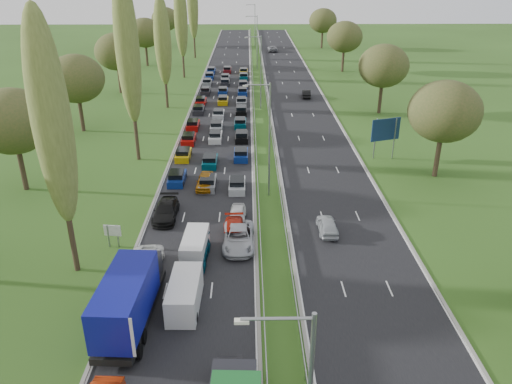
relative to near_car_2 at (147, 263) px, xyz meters
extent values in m
plane|color=#2B4A17|center=(10.31, 51.26, -0.72)|extent=(260.00, 260.00, 0.00)
cube|color=black|center=(3.56, 53.76, -0.72)|extent=(10.50, 215.00, 0.04)
cube|color=black|center=(17.06, 53.76, -0.72)|extent=(10.50, 215.00, 0.04)
cube|color=gray|center=(9.16, 53.76, -0.17)|extent=(0.06, 215.00, 0.32)
cube|color=gray|center=(11.46, 53.76, -0.17)|extent=(0.06, 215.00, 0.32)
cylinder|color=gray|center=(10.31, 14.26, 5.28)|extent=(0.18, 0.18, 12.00)
cylinder|color=gray|center=(10.31, 49.26, 5.28)|extent=(0.18, 0.18, 12.00)
cylinder|color=gray|center=(10.31, 84.26, 5.28)|extent=(0.18, 0.18, 12.00)
cylinder|color=gray|center=(10.31, 119.26, 5.28)|extent=(0.18, 0.18, 12.00)
cylinder|color=#2D2116|center=(-5.69, 0.26, 2.88)|extent=(0.44, 0.44, 7.20)
ellipsoid|color=#59642B|center=(-5.69, 0.26, 11.68)|extent=(2.80, 2.80, 16.00)
cylinder|color=#2D2116|center=(-5.69, 25.26, 3.24)|extent=(0.44, 0.44, 7.92)
ellipsoid|color=#59642B|center=(-5.69, 25.26, 12.92)|extent=(2.80, 2.80, 17.60)
cylinder|color=#2D2116|center=(-5.69, 50.26, 2.52)|extent=(0.44, 0.44, 6.48)
ellipsoid|color=#59642B|center=(-5.69, 50.26, 10.44)|extent=(2.80, 2.80, 14.40)
cylinder|color=#2D2116|center=(-5.69, 75.26, 2.88)|extent=(0.44, 0.44, 7.20)
ellipsoid|color=#59642B|center=(-5.69, 75.26, 11.68)|extent=(2.80, 2.80, 16.00)
cylinder|color=#2D2116|center=(-5.69, 100.26, 3.24)|extent=(0.44, 0.44, 7.92)
ellipsoid|color=#59642B|center=(-5.69, 100.26, 12.92)|extent=(2.80, 2.80, 17.60)
cylinder|color=#2D2116|center=(-16.19, 16.26, 1.70)|extent=(0.56, 0.56, 4.84)
ellipsoid|color=#38471E|center=(-16.19, 16.26, 6.98)|extent=(8.00, 8.00, 6.80)
cylinder|color=#2D2116|center=(-16.19, 37.26, 1.70)|extent=(0.56, 0.56, 4.84)
ellipsoid|color=#38471E|center=(-16.19, 37.26, 6.98)|extent=(8.00, 8.00, 6.80)
cylinder|color=#2D2116|center=(-16.19, 61.26, 1.70)|extent=(0.56, 0.56, 4.84)
ellipsoid|color=#38471E|center=(-16.19, 61.26, 6.98)|extent=(8.00, 8.00, 6.80)
cylinder|color=#2D2116|center=(-16.19, 89.26, 1.70)|extent=(0.56, 0.56, 4.84)
ellipsoid|color=#38471E|center=(-16.19, 89.26, 6.98)|extent=(8.00, 8.00, 6.80)
cylinder|color=#2D2116|center=(-16.19, 121.26, 1.70)|extent=(0.56, 0.56, 4.84)
ellipsoid|color=#38471E|center=(-16.19, 121.26, 6.98)|extent=(8.00, 8.00, 6.80)
cylinder|color=#2D2116|center=(29.81, 19.26, 1.70)|extent=(0.56, 0.56, 4.84)
ellipsoid|color=#38471E|center=(29.81, 19.26, 6.98)|extent=(8.00, 8.00, 6.80)
cylinder|color=#2D2116|center=(29.81, 46.26, 1.70)|extent=(0.56, 0.56, 4.84)
ellipsoid|color=#38471E|center=(29.81, 46.26, 6.98)|extent=(8.00, 8.00, 6.80)
cylinder|color=#2D2116|center=(29.81, 81.26, 1.70)|extent=(0.56, 0.56, 4.84)
ellipsoid|color=#38471E|center=(29.81, 81.26, 6.98)|extent=(8.00, 8.00, 6.80)
cylinder|color=#2D2116|center=(29.81, 116.26, 1.70)|extent=(0.56, 0.56, 4.84)
ellipsoid|color=#38471E|center=(29.81, 116.26, 6.98)|extent=(8.00, 8.00, 6.80)
cube|color=navy|center=(0.09, 17.84, -0.28)|extent=(1.75, 4.00, 0.80)
cube|color=#BF990C|center=(-0.07, 25.40, -0.28)|extent=(1.75, 4.00, 0.80)
cube|color=#A50C0A|center=(-0.05, 31.58, -0.28)|extent=(1.75, 4.00, 0.80)
cube|color=#A50C0A|center=(-0.12, 38.14, -0.28)|extent=(1.75, 4.00, 0.80)
cube|color=black|center=(0.00, 46.65, -0.28)|extent=(1.75, 4.00, 0.80)
cube|color=#A50C0A|center=(-0.13, 52.19, -0.28)|extent=(1.75, 4.00, 0.80)
cube|color=black|center=(0.13, 59.99, -0.28)|extent=(1.75, 4.00, 0.80)
cube|color=slate|center=(-0.11, 67.53, -0.28)|extent=(1.75, 4.00, 0.80)
cube|color=navy|center=(-0.05, 73.87, -0.28)|extent=(1.75, 4.00, 0.80)
cube|color=navy|center=(-0.10, 79.92, -0.28)|extent=(1.75, 4.00, 0.80)
cube|color=slate|center=(3.66, 16.41, -0.28)|extent=(1.75, 4.00, 0.80)
cube|color=#053F4C|center=(3.45, 23.03, -0.28)|extent=(1.75, 4.00, 0.80)
cube|color=silver|center=(3.57, 32.54, -0.28)|extent=(1.75, 4.00, 0.80)
cube|color=#B2B7BC|center=(3.46, 37.38, -0.28)|extent=(1.75, 4.00, 0.80)
cube|color=#B2B7BC|center=(3.41, 44.02, -0.28)|extent=(1.75, 4.00, 0.80)
cube|color=#BF990C|center=(3.73, 52.94, -0.28)|extent=(1.75, 4.00, 0.80)
cube|color=navy|center=(3.42, 59.81, -0.28)|extent=(1.75, 4.00, 0.80)
cube|color=black|center=(3.54, 67.48, -0.28)|extent=(1.75, 4.00, 0.80)
cube|color=slate|center=(3.36, 72.02, -0.28)|extent=(1.75, 4.00, 0.80)
cube|color=#590F14|center=(3.49, 80.71, -0.28)|extent=(1.75, 4.00, 0.80)
cube|color=#B2B7BC|center=(6.91, 15.76, -0.28)|extent=(1.75, 4.00, 0.80)
cube|color=navy|center=(7.21, 25.34, -0.28)|extent=(1.75, 4.00, 0.80)
cube|color=black|center=(7.23, 32.53, -0.28)|extent=(1.75, 4.00, 0.80)
cube|color=#053F4C|center=(6.95, 39.00, -0.28)|extent=(1.75, 4.00, 0.80)
cube|color=black|center=(7.02, 46.04, -0.28)|extent=(1.75, 4.00, 0.80)
cube|color=slate|center=(7.00, 51.89, -0.28)|extent=(1.75, 4.00, 0.80)
cube|color=navy|center=(7.13, 59.46, -0.28)|extent=(1.75, 4.00, 0.80)
cube|color=black|center=(7.17, 65.31, -0.28)|extent=(1.75, 4.00, 0.80)
cube|color=#053F4C|center=(7.23, 73.29, -0.28)|extent=(1.75, 4.00, 0.80)
cube|color=#BF990C|center=(7.19, 78.78, -0.28)|extent=(1.75, 4.00, 0.80)
imported|color=silver|center=(0.00, 0.00, 0.00)|extent=(2.65, 5.21, 1.41)
imported|color=black|center=(0.15, 9.19, 0.07)|extent=(2.20, 5.33, 1.54)
imported|color=#043447|center=(3.77, 1.47, 0.02)|extent=(2.28, 5.08, 1.45)
imported|color=#AE680B|center=(3.38, 16.38, 0.05)|extent=(1.99, 4.51, 1.51)
imported|color=#A4A6AD|center=(7.26, 3.81, 0.10)|extent=(2.69, 5.79, 1.60)
imported|color=#A31A0A|center=(6.94, 4.92, 0.03)|extent=(2.36, 5.15, 1.46)
imported|color=silver|center=(7.08, 8.52, -0.04)|extent=(1.70, 3.95, 1.33)
imported|color=#A4A9AD|center=(15.34, 6.12, 0.01)|extent=(1.70, 4.19, 1.42)
imported|color=black|center=(18.91, 57.06, -0.01)|extent=(1.73, 4.30, 1.39)
imported|color=gray|center=(15.15, 110.43, 0.08)|extent=(2.64, 5.65, 1.56)
cube|color=black|center=(0.11, -6.10, 0.00)|extent=(2.61, 9.78, 0.50)
cube|color=navy|center=(0.11, -7.30, 1.96)|extent=(2.72, 7.39, 2.93)
cube|color=silver|center=(0.11, -10.96, 1.96)|extent=(2.65, 0.06, 2.83)
cube|color=black|center=(0.11, -2.40, 0.85)|extent=(2.65, 2.39, 2.20)
cylinder|color=black|center=(0.11, -2.41, -0.20)|extent=(2.28, 1.00, 1.00)
cylinder|color=black|center=(0.11, -9.79, -0.20)|extent=(2.28, 1.00, 1.00)
cube|color=silver|center=(3.56, -4.67, 0.39)|extent=(2.08, 5.21, 2.08)
cube|color=black|center=(3.56, -2.38, 0.29)|extent=(2.03, 0.83, 1.67)
cylinder|color=black|center=(2.67, -3.00, -0.35)|extent=(0.26, 0.71, 0.71)
cylinder|color=black|center=(4.45, -6.34, -0.35)|extent=(0.26, 0.71, 0.71)
cube|color=silver|center=(3.64, 2.12, 0.29)|extent=(1.89, 4.73, 1.89)
cube|color=black|center=(3.64, 4.20, 0.19)|extent=(1.84, 0.76, 1.51)
cylinder|color=black|center=(2.84, 3.63, -0.38)|extent=(0.24, 0.64, 0.64)
cylinder|color=black|center=(4.45, 0.60, -0.38)|extent=(0.24, 0.64, 0.64)
cylinder|color=gray|center=(-3.99, 3.84, 0.33)|extent=(0.16, 0.16, 2.10)
cylinder|color=gray|center=(-3.19, 3.84, 0.33)|extent=(0.16, 0.16, 2.10)
cube|color=silver|center=(-3.59, 3.84, 0.88)|extent=(1.50, 0.30, 1.00)
cylinder|color=gray|center=(24.01, 25.14, 1.88)|extent=(0.16, 0.16, 5.20)
cylinder|color=gray|center=(26.41, 25.14, 1.88)|extent=(0.16, 0.16, 5.20)
cube|color=navy|center=(25.21, 25.14, 3.08)|extent=(3.81, 1.40, 2.80)
camera|label=1|loc=(8.17, -33.93, 21.71)|focal=35.00mm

